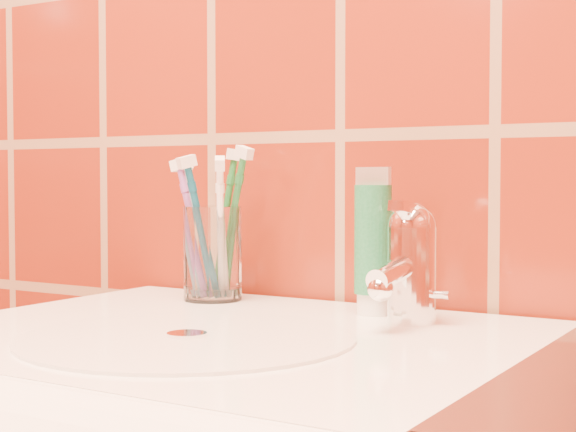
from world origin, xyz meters
The scene contains 9 objects.
glass_tumbler centered at (-0.13, 1.12, 0.90)m, with size 0.07×0.07×0.11m, color white.
toothpaste_tube centered at (0.08, 1.12, 0.92)m, with size 0.04×0.04×0.15m.
faucet centered at (0.14, 1.09, 0.91)m, with size 0.05×0.11×0.12m.
toothbrush_0 centered at (-0.11, 1.11, 0.93)m, with size 0.05×0.06×0.17m, color white, non-canonical shape.
toothbrush_1 centered at (-0.12, 1.14, 0.94)m, with size 0.05×0.04×0.18m, color #1C6A2D, non-canonical shape.
toothbrush_2 centered at (-0.13, 1.10, 0.93)m, with size 0.04×0.06×0.17m, color navy, non-canonical shape.
toothbrush_3 centered at (-0.16, 1.13, 0.93)m, with size 0.08×0.06×0.17m, color #70A0C8, non-canonical shape.
toothbrush_4 centered at (-0.15, 1.11, 0.93)m, with size 0.06×0.03×0.17m, color #874DA6, non-canonical shape.
toothbrush_5 centered at (-0.10, 1.13, 0.94)m, with size 0.07×0.03×0.19m, color #1C6A32, non-canonical shape.
Camera 1 is at (0.48, 0.29, 0.99)m, focal length 55.00 mm.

